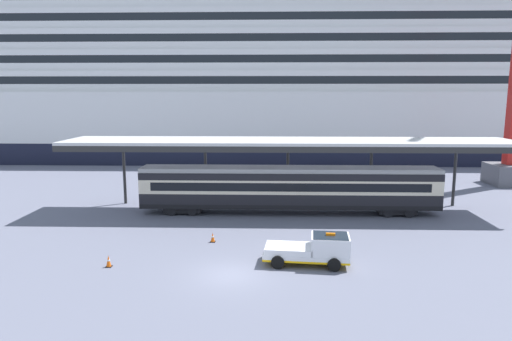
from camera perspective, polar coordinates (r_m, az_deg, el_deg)
name	(u,v)px	position (r m, az deg, el deg)	size (l,w,h in m)	color
ground_plane	(230,275)	(26.69, -3.26, -13.06)	(400.00, 400.00, 0.00)	slate
cruise_ship	(322,86)	(80.64, 8.42, 10.58)	(134.76, 29.78, 34.68)	black
platform_canopy	(289,143)	(39.16, 4.26, 3.52)	(38.88, 6.28, 6.45)	silver
train_carriage	(289,187)	(39.33, 4.22, -2.16)	(25.74, 2.81, 4.11)	black
service_truck	(315,249)	(28.06, 7.46, -9.82)	(5.36, 2.62, 2.02)	white
traffic_cone_near	(109,261)	(29.04, -18.21, -10.87)	(0.36, 0.36, 0.73)	black
traffic_cone_mid	(213,237)	(32.21, -5.51, -8.44)	(0.36, 0.36, 0.70)	black
quay_bollard	(331,242)	(30.95, 9.49, -8.94)	(0.48, 0.48, 0.96)	black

